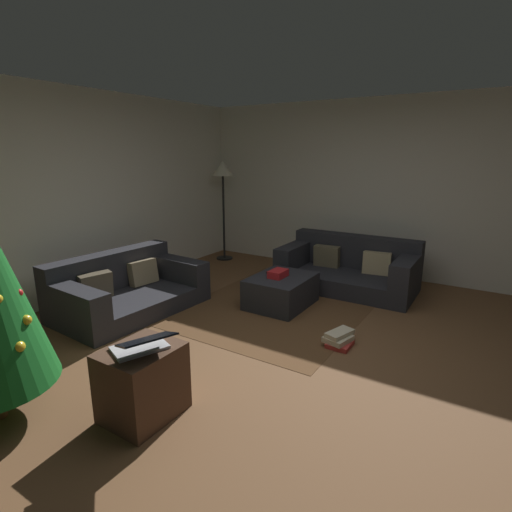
{
  "coord_description": "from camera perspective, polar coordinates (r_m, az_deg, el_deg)",
  "views": [
    {
      "loc": [
        -2.95,
        -1.48,
        1.82
      ],
      "look_at": [
        0.57,
        0.74,
        0.75
      ],
      "focal_mm": 28.21,
      "sensor_mm": 36.0,
      "label": 1
    }
  ],
  "objects": [
    {
      "name": "corner_partition",
      "position": [
        6.29,
        18.77,
        8.93
      ],
      "size": [
        0.12,
        6.4,
        2.6
      ],
      "primitive_type": "cube",
      "color": "silver",
      "rests_on": "ground_plane"
    },
    {
      "name": "rear_partition",
      "position": [
        5.5,
        -25.3,
        7.63
      ],
      "size": [
        6.4,
        0.12,
        2.6
      ],
      "primitive_type": "cube",
      "color": "silver",
      "rests_on": "ground_plane"
    },
    {
      "name": "ground_plane",
      "position": [
        3.77,
        5.11,
        -14.53
      ],
      "size": [
        6.4,
        6.4,
        0.0
      ],
      "primitive_type": "plane",
      "color": "brown"
    },
    {
      "name": "couch_right",
      "position": [
        5.7,
        13.07,
        -1.77
      ],
      "size": [
        0.97,
        1.8,
        0.69
      ],
      "rotation": [
        0.0,
        0.0,
        1.58
      ],
      "color": "#26262B",
      "rests_on": "ground_plane"
    },
    {
      "name": "couch_left",
      "position": [
        5.04,
        -18.03,
        -4.49
      ],
      "size": [
        1.72,
        1.09,
        0.66
      ],
      "rotation": [
        0.0,
        0.0,
        3.09
      ],
      "color": "#26262B",
      "rests_on": "ground_plane"
    },
    {
      "name": "gift_box",
      "position": [
        4.85,
        3.15,
        -2.5
      ],
      "size": [
        0.25,
        0.17,
        0.09
      ],
      "primitive_type": "cube",
      "rotation": [
        0.0,
        0.0,
        -0.0
      ],
      "color": "red",
      "rests_on": "ottoman"
    },
    {
      "name": "book_stack",
      "position": [
        4.07,
        11.7,
        -11.46
      ],
      "size": [
        0.34,
        0.27,
        0.14
      ],
      "color": "#B7332D",
      "rests_on": "ground_plane"
    },
    {
      "name": "laptop",
      "position": [
        2.87,
        -15.83,
        -12.0
      ],
      "size": [
        0.47,
        0.49,
        0.17
      ],
      "color": "silver",
      "rests_on": "side_table"
    },
    {
      "name": "corner_lamp",
      "position": [
        6.92,
        -4.72,
        11.21
      ],
      "size": [
        0.36,
        0.36,
        1.69
      ],
      "color": "black",
      "rests_on": "ground_plane"
    },
    {
      "name": "area_rug",
      "position": [
        5.0,
        3.55,
        -6.92
      ],
      "size": [
        2.6,
        2.0,
        0.01
      ],
      "primitive_type": "cube",
      "color": "brown",
      "rests_on": "ground_plane"
    },
    {
      "name": "tv_remote",
      "position": [
        5.0,
        2.41,
        -2.36
      ],
      "size": [
        0.09,
        0.17,
        0.02
      ],
      "primitive_type": "cube",
      "rotation": [
        0.0,
        0.0,
        0.26
      ],
      "color": "black",
      "rests_on": "ottoman"
    },
    {
      "name": "ottoman",
      "position": [
        4.94,
        3.59,
        -4.97
      ],
      "size": [
        0.83,
        0.65,
        0.37
      ],
      "primitive_type": "cube",
      "color": "#26262B",
      "rests_on": "ground_plane"
    },
    {
      "name": "side_table",
      "position": [
        3.07,
        -15.81,
        -16.83
      ],
      "size": [
        0.52,
        0.44,
        0.52
      ],
      "primitive_type": "cube",
      "color": "#4C3323",
      "rests_on": "ground_plane"
    }
  ]
}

